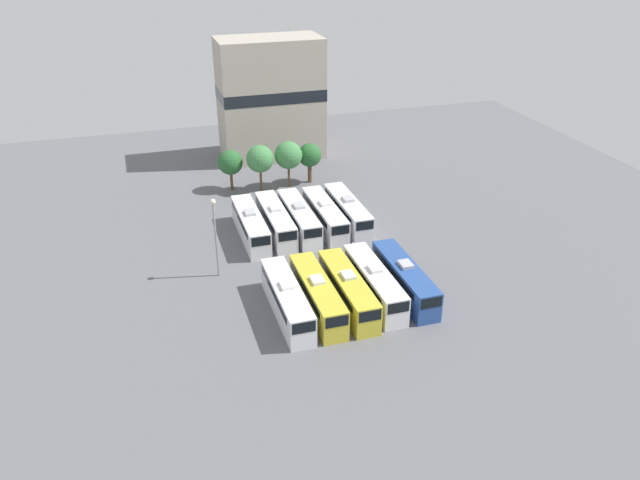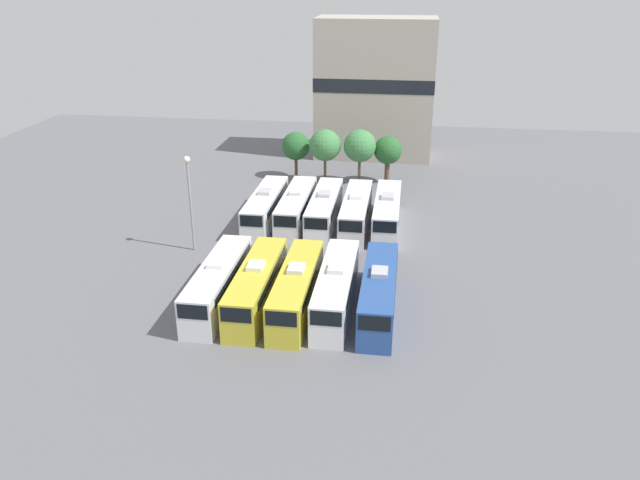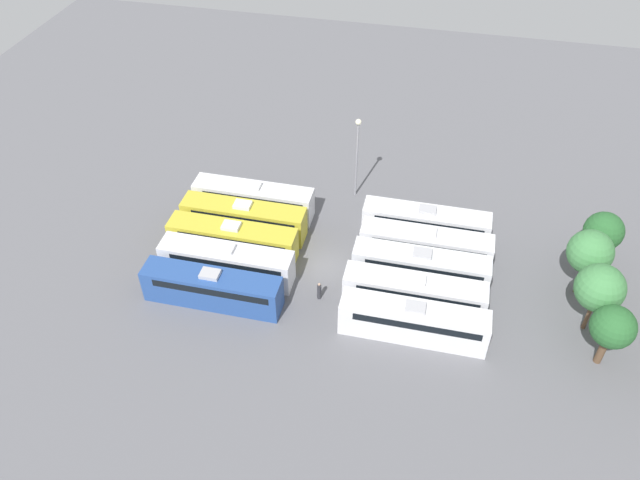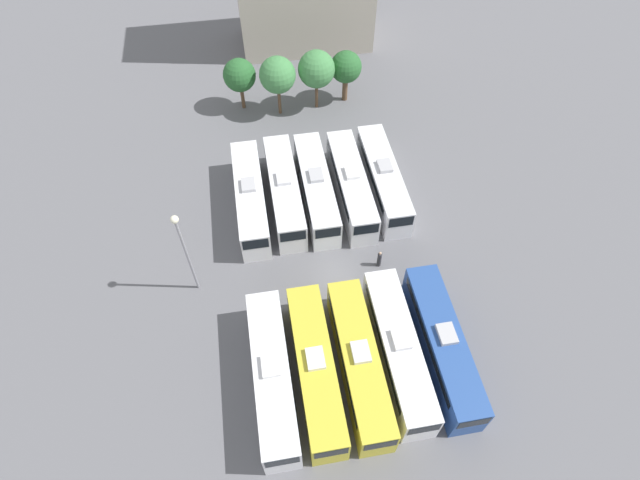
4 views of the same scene
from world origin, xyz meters
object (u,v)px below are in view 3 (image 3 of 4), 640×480
bus_3 (227,262)px  tree_2 (600,288)px  bus_0 (254,199)px  tree_3 (613,327)px  bus_6 (426,245)px  light_pole (357,146)px  bus_5 (426,223)px  bus_8 (415,293)px  tree_1 (590,252)px  bus_1 (244,218)px  bus_9 (414,321)px  tree_0 (604,231)px  bus_7 (421,267)px  bus_2 (233,239)px  bus_4 (213,288)px  worker_person (319,291)px

bus_3 → tree_2: size_ratio=1.78×
bus_0 → tree_3: tree_3 is taller
bus_6 → light_pole: 12.22m
bus_5 → bus_8: size_ratio=1.00×
bus_6 → bus_8: 6.14m
light_pole → tree_2: (13.51, 21.66, -1.25)m
bus_8 → tree_3: size_ratio=2.05×
bus_0 → bus_6: bearing=80.0°
light_pole → tree_1: size_ratio=1.35×
bus_1 → bus_3: same height
bus_1 → tree_1: size_ratio=1.79×
bus_3 → bus_9: size_ratio=1.00×
bus_0 → light_pole: size_ratio=1.33×
bus_9 → tree_3: 14.69m
light_pole → tree_0: size_ratio=1.54×
bus_6 → bus_8: same height
bus_7 → tree_0: size_ratio=2.05×
bus_5 → bus_9: bearing=1.2°
tree_0 → bus_3: bearing=-74.6°
bus_2 → bus_3: (2.96, 0.46, 0.00)m
bus_8 → bus_7: bearing=176.8°
tree_2 → tree_1: bearing=-175.0°
bus_3 → bus_9: (3.15, 16.83, 0.00)m
bus_3 → tree_1: 30.72m
bus_7 → tree_2: size_ratio=1.78×
bus_4 → tree_0: tree_0 is taller
tree_3 → bus_6: bearing=-120.7°
worker_person → tree_0: tree_0 is taller
tree_1 → tree_3: bearing=8.7°
bus_2 → light_pole: 15.28m
worker_person → light_pole: bearing=178.6°
bus_2 → worker_person: bus_2 is taller
bus_6 → bus_4: bearing=-61.3°
bus_2 → bus_8: size_ratio=1.00×
tree_1 → bus_5: bearing=-107.5°
bus_4 → tree_1: bearing=105.1°
bus_1 → bus_2: (3.12, -0.05, 0.00)m
bus_8 → bus_9: 3.10m
tree_2 → bus_5: bearing=-121.0°
bus_3 → tree_0: size_ratio=2.05×
bus_7 → bus_9: size_ratio=1.00×
tree_3 → worker_person: bearing=-94.3°
bus_9 → tree_1: size_ratio=1.79×
bus_3 → tree_0: 33.09m
bus_8 → tree_2: 14.34m
worker_person → bus_8: bearing=95.4°
bus_5 → light_pole: light_pole is taller
bus_8 → bus_4: bearing=-79.2°
bus_3 → bus_5: same height
bus_1 → light_pole: (-8.21, 9.28, 4.23)m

